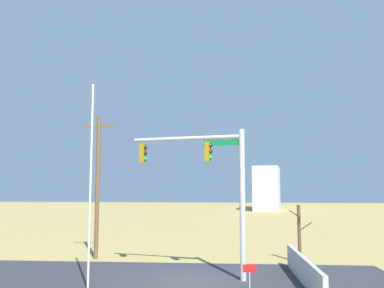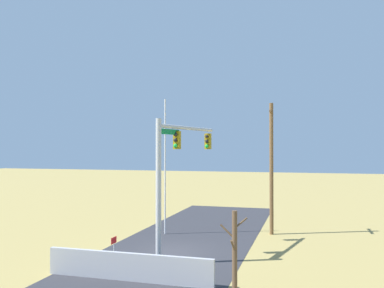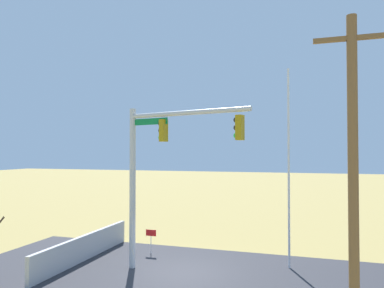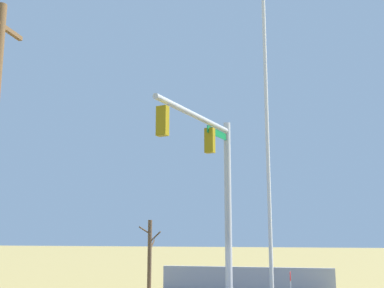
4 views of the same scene
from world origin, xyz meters
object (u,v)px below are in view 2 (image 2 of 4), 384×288
at_px(signal_mast, 174,163).
at_px(utility_pole, 271,166).
at_px(bare_tree, 235,253).
at_px(open_sign, 114,243).
at_px(flagpole, 165,166).

relative_size(signal_mast, utility_pole, 0.82).
xyz_separation_m(bare_tree, open_sign, (-3.39, -6.78, -0.82)).
relative_size(flagpole, bare_tree, 2.72).
bearing_deg(flagpole, utility_pole, 105.19).
distance_m(flagpole, bare_tree, 12.51).
relative_size(flagpole, open_sign, 7.43).
xyz_separation_m(signal_mast, flagpole, (-5.42, -2.43, -0.41)).
height_order(utility_pole, bare_tree, utility_pole).
relative_size(flagpole, utility_pole, 1.03).
height_order(utility_pole, open_sign, utility_pole).
bearing_deg(utility_pole, signal_mast, -31.45).
distance_m(flagpole, open_sign, 7.82).
bearing_deg(open_sign, utility_pole, 140.82).
relative_size(utility_pole, bare_tree, 2.64).
xyz_separation_m(signal_mast, utility_pole, (-7.29, 4.46, -0.38)).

